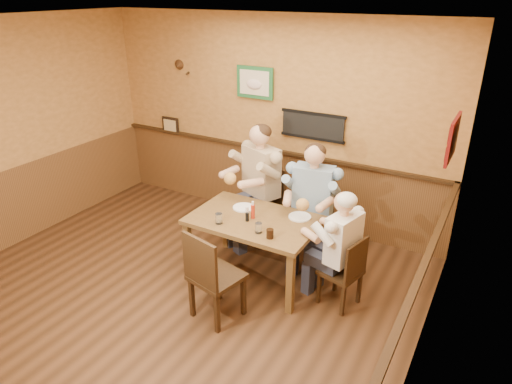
# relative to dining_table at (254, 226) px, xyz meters

# --- Properties ---
(room) EXTENTS (5.02, 5.03, 2.81)m
(room) POSITION_rel_dining_table_xyz_m (-0.47, -0.86, 1.03)
(room) COLOR #351F0F
(room) RESTS_ON ground
(dining_table) EXTENTS (1.40, 0.90, 0.75)m
(dining_table) POSITION_rel_dining_table_xyz_m (0.00, 0.00, 0.00)
(dining_table) COLOR brown
(dining_table) RESTS_ON ground
(chair_back_left) EXTENTS (0.60, 0.60, 0.99)m
(chair_back_left) POSITION_rel_dining_table_xyz_m (-0.35, 0.79, -0.16)
(chair_back_left) COLOR #332110
(chair_back_left) RESTS_ON ground
(chair_back_right) EXTENTS (0.49, 0.49, 0.94)m
(chair_back_right) POSITION_rel_dining_table_xyz_m (0.41, 0.67, -0.19)
(chair_back_right) COLOR #332110
(chair_back_right) RESTS_ON ground
(chair_right_end) EXTENTS (0.45, 0.45, 0.80)m
(chair_right_end) POSITION_rel_dining_table_xyz_m (1.02, 0.01, -0.26)
(chair_right_end) COLOR #332110
(chair_right_end) RESTS_ON ground
(chair_near_side) EXTENTS (0.54, 0.54, 0.98)m
(chair_near_side) POSITION_rel_dining_table_xyz_m (0.02, -0.79, -0.17)
(chair_near_side) COLOR #332110
(chair_near_side) RESTS_ON ground
(diner_tan_shirt) EXTENTS (0.85, 0.85, 1.41)m
(diner_tan_shirt) POSITION_rel_dining_table_xyz_m (-0.35, 0.79, 0.05)
(diner_tan_shirt) COLOR #CAAF8A
(diner_tan_shirt) RESTS_ON ground
(diner_blue_polo) EXTENTS (0.70, 0.70, 1.34)m
(diner_blue_polo) POSITION_rel_dining_table_xyz_m (0.41, 0.67, 0.01)
(diner_blue_polo) COLOR #7997B6
(diner_blue_polo) RESTS_ON ground
(diner_white_elder) EXTENTS (0.65, 0.65, 1.15)m
(diner_white_elder) POSITION_rel_dining_table_xyz_m (1.02, 0.01, -0.08)
(diner_white_elder) COLOR white
(diner_white_elder) RESTS_ON ground
(water_glass_left) EXTENTS (0.10, 0.10, 0.12)m
(water_glass_left) POSITION_rel_dining_table_xyz_m (-0.27, -0.29, 0.15)
(water_glass_left) COLOR white
(water_glass_left) RESTS_ON dining_table
(water_glass_mid) EXTENTS (0.10, 0.10, 0.11)m
(water_glass_mid) POSITION_rel_dining_table_xyz_m (0.20, -0.25, 0.15)
(water_glass_mid) COLOR white
(water_glass_mid) RESTS_ON dining_table
(cola_tumbler) EXTENTS (0.08, 0.08, 0.10)m
(cola_tumbler) POSITION_rel_dining_table_xyz_m (0.35, -0.29, 0.14)
(cola_tumbler) COLOR black
(cola_tumbler) RESTS_ON dining_table
(hot_sauce_bottle) EXTENTS (0.06, 0.06, 0.18)m
(hot_sauce_bottle) POSITION_rel_dining_table_xyz_m (-0.02, -0.00, 0.18)
(hot_sauce_bottle) COLOR #B12812
(hot_sauce_bottle) RESTS_ON dining_table
(salt_shaker) EXTENTS (0.04, 0.04, 0.09)m
(salt_shaker) POSITION_rel_dining_table_xyz_m (-0.12, 0.05, 0.14)
(salt_shaker) COLOR white
(salt_shaker) RESTS_ON dining_table
(pepper_shaker) EXTENTS (0.04, 0.04, 0.10)m
(pepper_shaker) POSITION_rel_dining_table_xyz_m (-0.04, -0.09, 0.14)
(pepper_shaker) COLOR black
(pepper_shaker) RESTS_ON dining_table
(plate_far_left) EXTENTS (0.27, 0.27, 0.02)m
(plate_far_left) POSITION_rel_dining_table_xyz_m (-0.23, 0.16, 0.10)
(plate_far_left) COLOR white
(plate_far_left) RESTS_ON dining_table
(plate_far_right) EXTENTS (0.30, 0.30, 0.02)m
(plate_far_right) POSITION_rel_dining_table_xyz_m (0.43, 0.27, 0.10)
(plate_far_right) COLOR white
(plate_far_right) RESTS_ON dining_table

